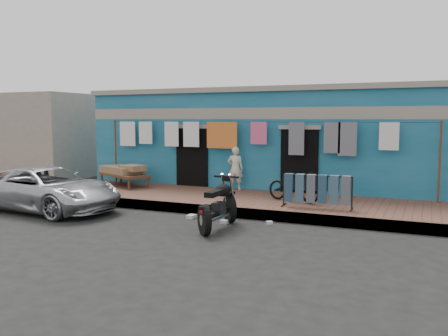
# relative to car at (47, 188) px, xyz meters

# --- Properties ---
(ground) EXTENTS (80.00, 80.00, 0.00)m
(ground) POSITION_rel_car_xyz_m (4.34, -0.39, -0.59)
(ground) COLOR black
(ground) RESTS_ON ground
(sidewalk) EXTENTS (28.00, 3.00, 0.25)m
(sidewalk) POSITION_rel_car_xyz_m (4.34, 2.61, -0.46)
(sidewalk) COLOR brown
(sidewalk) RESTS_ON ground
(curb) EXTENTS (28.00, 0.10, 0.25)m
(curb) POSITION_rel_car_xyz_m (4.34, 1.16, -0.46)
(curb) COLOR gray
(curb) RESTS_ON ground
(building) EXTENTS (12.20, 5.20, 3.36)m
(building) POSITION_rel_car_xyz_m (4.34, 6.60, 1.10)
(building) COLOR #165F82
(building) RESTS_ON ground
(neighbor_left) EXTENTS (6.00, 5.00, 3.40)m
(neighbor_left) POSITION_rel_car_xyz_m (-6.66, 6.61, 1.11)
(neighbor_left) COLOR #9E9384
(neighbor_left) RESTS_ON ground
(clothesline) EXTENTS (10.06, 0.06, 2.10)m
(clothesline) POSITION_rel_car_xyz_m (3.89, 3.86, 1.23)
(clothesline) COLOR brown
(clothesline) RESTS_ON sidewalk
(car) EXTENTS (4.32, 2.22, 1.18)m
(car) POSITION_rel_car_xyz_m (0.00, 0.00, 0.00)
(car) COLOR #B5B6BA
(car) RESTS_ON ground
(seated_person) EXTENTS (0.53, 0.42, 1.31)m
(seated_person) POSITION_rel_car_xyz_m (3.74, 3.81, 0.31)
(seated_person) COLOR beige
(seated_person) RESTS_ON sidewalk
(bicycle) EXTENTS (1.59, 0.96, 0.97)m
(bicycle) POSITION_rel_car_xyz_m (5.90, 2.56, 0.15)
(bicycle) COLOR black
(bicycle) RESTS_ON sidewalk
(motorcycle) EXTENTS (0.65, 1.73, 1.11)m
(motorcycle) POSITION_rel_car_xyz_m (4.92, -0.05, -0.04)
(motorcycle) COLOR black
(motorcycle) RESTS_ON ground
(charpoy) EXTENTS (2.69, 2.44, 0.66)m
(charpoy) POSITION_rel_car_xyz_m (0.14, 3.23, -0.01)
(charpoy) COLOR brown
(charpoy) RESTS_ON sidewalk
(jeans_rack) EXTENTS (1.76, 0.52, 0.83)m
(jeans_rack) POSITION_rel_car_xyz_m (6.65, 1.94, 0.08)
(jeans_rack) COLOR black
(jeans_rack) RESTS_ON sidewalk
(litter_a) EXTENTS (0.19, 0.15, 0.08)m
(litter_a) POSITION_rel_car_xyz_m (4.85, 0.46, -0.55)
(litter_a) COLOR silver
(litter_a) RESTS_ON ground
(litter_b) EXTENTS (0.17, 0.16, 0.07)m
(litter_b) POSITION_rel_car_xyz_m (5.82, 0.81, -0.56)
(litter_b) COLOR silver
(litter_b) RESTS_ON ground
(litter_c) EXTENTS (0.19, 0.23, 0.09)m
(litter_c) POSITION_rel_car_xyz_m (3.90, 0.66, -0.54)
(litter_c) COLOR silver
(litter_c) RESTS_ON ground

